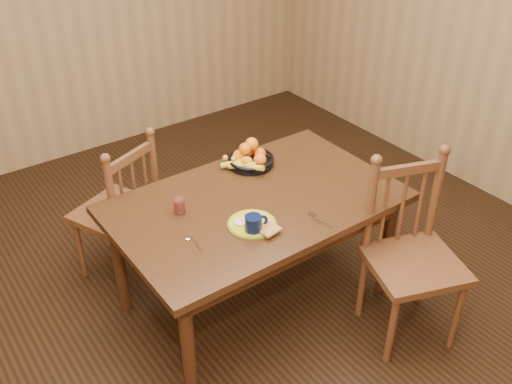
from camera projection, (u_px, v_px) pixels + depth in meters
room at (256, 100)px, 2.87m from camera, size 4.52×5.02×2.72m
dining_table at (256, 212)px, 3.24m from camera, size 1.60×1.00×0.75m
chair_far at (120, 211)px, 3.56m from camera, size 0.58×0.57×1.00m
chair_near at (411, 256)px, 3.14m from camera, size 0.61×0.60×1.07m
breakfast_plate at (253, 224)px, 2.98m from camera, size 0.26×0.29×0.04m
fork at (318, 219)px, 3.03m from camera, size 0.05×0.18×0.00m
spoon at (191, 240)px, 2.88m from camera, size 0.04×0.16×0.01m
coffee_mug at (254, 224)px, 2.91m from camera, size 0.13×0.09×0.10m
juice_glass at (179, 206)px, 3.07m from camera, size 0.06×0.06×0.09m
fruit_bowl at (250, 158)px, 3.49m from camera, size 0.32×0.32×0.17m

